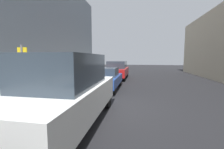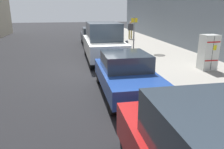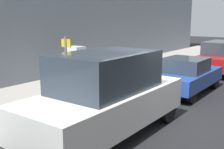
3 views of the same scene
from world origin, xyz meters
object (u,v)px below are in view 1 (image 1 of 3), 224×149
at_px(discarded_refrigerator, 25,77).
at_px(parked_hatchback_blue, 106,78).
at_px(street_sign_post, 23,75).
at_px(parked_van_white, 66,90).
at_px(parked_suv_red, 117,70).

distance_m(discarded_refrigerator, parked_hatchback_blue, 4.74).
distance_m(street_sign_post, parked_van_white, 1.78).
height_order(street_sign_post, parked_suv_red, street_sign_post).
bearing_deg(parked_suv_red, discarded_refrigerator, -121.19).
bearing_deg(parked_suv_red, street_sign_post, -99.38).
relative_size(discarded_refrigerator, parked_hatchback_blue, 0.41).
bearing_deg(parked_hatchback_blue, parked_suv_red, 90.00).
bearing_deg(street_sign_post, parked_suv_red, 80.62).
xyz_separation_m(parked_van_white, parked_hatchback_blue, (0.00, 5.34, -0.35)).
relative_size(street_sign_post, parked_hatchback_blue, 0.59).
distance_m(parked_hatchback_blue, parked_suv_red, 5.33).
relative_size(discarded_refrigerator, parked_van_white, 0.33).
relative_size(parked_hatchback_blue, parked_suv_red, 0.84).
distance_m(street_sign_post, parked_suv_red, 10.51).
xyz_separation_m(parked_hatchback_blue, parked_suv_red, (-0.00, 5.33, 0.17)).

